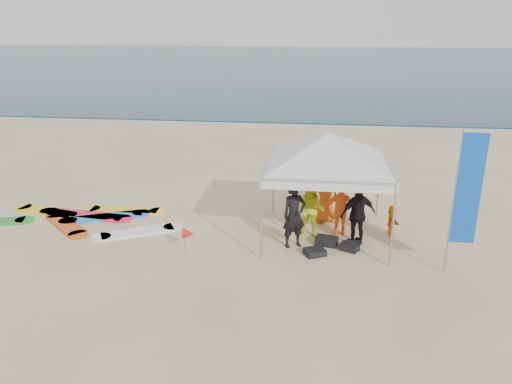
{
  "coord_description": "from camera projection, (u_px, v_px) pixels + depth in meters",
  "views": [
    {
      "loc": [
        2.31,
        -10.08,
        5.63
      ],
      "look_at": [
        0.72,
        2.6,
        1.2
      ],
      "focal_mm": 35.0,
      "sensor_mm": 36.0,
      "label": 1
    }
  ],
  "objects": [
    {
      "name": "ground",
      "position": [
        211.0,
        276.0,
        11.57
      ],
      "size": [
        120.0,
        120.0,
        0.0
      ],
      "primitive_type": "plane",
      "color": "beige",
      "rests_on": "ground"
    },
    {
      "name": "person_orange_a",
      "position": [
        341.0,
        205.0,
        13.62
      ],
      "size": [
        1.11,
        0.69,
        1.66
      ],
      "primitive_type": "imported",
      "rotation": [
        0.0,
        0.0,
        3.07
      ],
      "color": "#E64614",
      "rests_on": "ground"
    },
    {
      "name": "person_black_b",
      "position": [
        358.0,
        214.0,
        12.95
      ],
      "size": [
        1.07,
        0.79,
        1.69
      ],
      "primitive_type": "imported",
      "rotation": [
        0.0,
        0.0,
        3.58
      ],
      "color": "black",
      "rests_on": "ground"
    },
    {
      "name": "person_orange_b",
      "position": [
        325.0,
        194.0,
        14.41
      ],
      "size": [
        1.01,
        0.88,
        1.74
      ],
      "primitive_type": "imported",
      "rotation": [
        0.0,
        0.0,
        3.62
      ],
      "color": "#C64D11",
      "rests_on": "ground"
    },
    {
      "name": "ocean",
      "position": [
        303.0,
        63.0,
        67.8
      ],
      "size": [
        160.0,
        84.0,
        0.08
      ],
      "primitive_type": "cube",
      "color": "#0C2633",
      "rests_on": "ground"
    },
    {
      "name": "marker_pennant",
      "position": [
        189.0,
        234.0,
        12.62
      ],
      "size": [
        0.28,
        0.28,
        0.64
      ],
      "color": "#A5A5A8",
      "rests_on": "ground"
    },
    {
      "name": "gear_pile",
      "position": [
        332.0,
        246.0,
        12.88
      ],
      "size": [
        1.47,
        1.17,
        0.22
      ],
      "color": "black",
      "rests_on": "ground"
    },
    {
      "name": "surfboard_spread",
      "position": [
        83.0,
        218.0,
        14.81
      ],
      "size": [
        6.3,
        2.58,
        0.07
      ],
      "color": "yellow",
      "rests_on": "ground"
    },
    {
      "name": "shoreline_foam",
      "position": [
        277.0,
        123.0,
        28.63
      ],
      "size": [
        160.0,
        1.2,
        0.01
      ],
      "primitive_type": "cube",
      "color": "silver",
      "rests_on": "ground"
    },
    {
      "name": "person_yellow",
      "position": [
        311.0,
        210.0,
        13.41
      ],
      "size": [
        0.87,
        0.74,
        1.56
      ],
      "primitive_type": "imported",
      "rotation": [
        0.0,
        0.0,
        -0.22
      ],
      "color": "#D0E01F",
      "rests_on": "ground"
    },
    {
      "name": "person_black_a",
      "position": [
        294.0,
        215.0,
        12.81
      ],
      "size": [
        0.75,
        0.67,
        1.73
      ],
      "primitive_type": "imported",
      "rotation": [
        0.0,
        0.0,
        0.5
      ],
      "color": "black",
      "rests_on": "ground"
    },
    {
      "name": "person_seated",
      "position": [
        392.0,
        220.0,
        13.65
      ],
      "size": [
        0.29,
        0.8,
        0.85
      ],
      "primitive_type": "imported",
      "rotation": [
        0.0,
        0.0,
        1.62
      ],
      "color": "orange",
      "rests_on": "ground"
    },
    {
      "name": "feather_flag",
      "position": [
        467.0,
        191.0,
        11.04
      ],
      "size": [
        0.58,
        0.04,
        3.45
      ],
      "color": "#A5A5A8",
      "rests_on": "ground"
    },
    {
      "name": "canopy_tent",
      "position": [
        329.0,
        133.0,
        12.73
      ],
      "size": [
        4.4,
        4.4,
        3.32
      ],
      "color": "#A5A5A8",
      "rests_on": "ground"
    }
  ]
}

